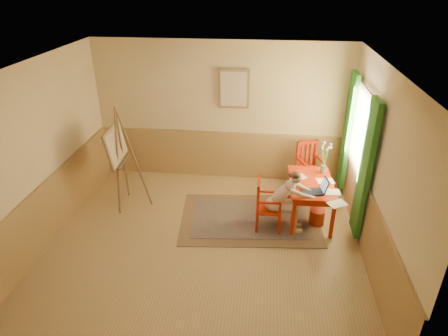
# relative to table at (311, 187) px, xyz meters

# --- Properties ---
(room) EXTENTS (5.04, 4.54, 2.84)m
(room) POSITION_rel_table_xyz_m (-1.71, -0.84, 0.77)
(room) COLOR tan
(room) RESTS_ON ground
(wainscot) EXTENTS (5.00, 4.50, 1.00)m
(wainscot) POSITION_rel_table_xyz_m (-1.71, -0.04, -0.13)
(wainscot) COLOR tan
(wainscot) RESTS_ON room
(window) EXTENTS (0.12, 2.01, 2.20)m
(window) POSITION_rel_table_xyz_m (0.71, 0.26, 0.71)
(window) COLOR white
(window) RESTS_ON room
(wall_portrait) EXTENTS (0.60, 0.05, 0.76)m
(wall_portrait) POSITION_rel_table_xyz_m (-1.46, 1.36, 1.27)
(wall_portrait) COLOR #97794C
(wall_portrait) RESTS_ON room
(rug) EXTENTS (2.54, 1.82, 0.02)m
(rug) POSITION_rel_table_xyz_m (-1.01, -0.16, -0.62)
(rug) COLOR #8C7251
(rug) RESTS_ON room
(table) EXTENTS (0.75, 1.22, 0.72)m
(table) POSITION_rel_table_xyz_m (0.00, 0.00, 0.00)
(table) COLOR red
(table) RESTS_ON room
(chair_left) EXTENTS (0.42, 0.40, 0.90)m
(chair_left) POSITION_rel_table_xyz_m (-0.74, -0.38, -0.18)
(chair_left) COLOR red
(chair_left) RESTS_ON room
(chair_back) EXTENTS (0.58, 0.59, 0.99)m
(chair_back) POSITION_rel_table_xyz_m (0.07, 1.00, -0.14)
(chair_back) COLOR red
(chair_back) RESTS_ON room
(figure) EXTENTS (0.81, 0.36, 1.11)m
(figure) POSITION_rel_table_xyz_m (-0.44, -0.40, -0.02)
(figure) COLOR beige
(figure) RESTS_ON room
(laptop) EXTENTS (0.44, 0.31, 0.24)m
(laptop) POSITION_rel_table_xyz_m (0.04, -0.33, 0.14)
(laptop) COLOR #1E2338
(laptop) RESTS_ON table
(papers) EXTENTS (0.90, 1.12, 0.00)m
(papers) POSITION_rel_table_xyz_m (0.16, -0.19, 0.09)
(papers) COLOR white
(papers) RESTS_ON table
(vase) EXTENTS (0.23, 0.28, 0.57)m
(vase) POSITION_rel_table_xyz_m (0.23, 0.37, 0.35)
(vase) COLOR #3F724C
(vase) RESTS_ON table
(wastebasket) EXTENTS (0.35, 0.35, 0.28)m
(wastebasket) POSITION_rel_table_xyz_m (0.14, -0.17, -0.49)
(wastebasket) COLOR red
(wastebasket) RESTS_ON room
(easel) EXTENTS (0.66, 0.85, 1.92)m
(easel) POSITION_rel_table_xyz_m (-3.36, 0.08, 0.50)
(easel) COLOR olive
(easel) RESTS_ON room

